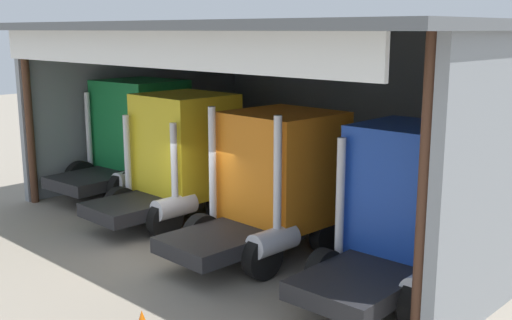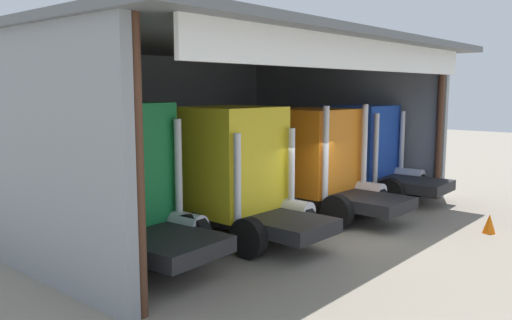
% 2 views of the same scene
% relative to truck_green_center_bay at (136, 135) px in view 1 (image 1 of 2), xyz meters
% --- Properties ---
extents(ground_plane, '(80.00, 80.00, 0.00)m').
position_rel_truck_green_center_bay_xyz_m(ground_plane, '(5.31, -3.10, -1.97)').
color(ground_plane, gray).
rests_on(ground_plane, ground).
extents(workshop_shed, '(14.60, 10.48, 5.56)m').
position_rel_truck_green_center_bay_xyz_m(workshop_shed, '(5.31, 2.33, 1.88)').
color(workshop_shed, gray).
rests_on(workshop_shed, ground).
extents(truck_green_center_bay, '(2.92, 4.58, 3.76)m').
position_rel_truck_green_center_bay_xyz_m(truck_green_center_bay, '(0.00, 0.00, 0.00)').
color(truck_green_center_bay, '#197F3D').
rests_on(truck_green_center_bay, ground).
extents(truck_yellow_center_left_bay, '(2.55, 4.31, 3.60)m').
position_rel_truck_green_center_bay_xyz_m(truck_yellow_center_left_bay, '(3.33, -0.88, -0.09)').
color(truck_yellow_center_left_bay, yellow).
rests_on(truck_yellow_center_left_bay, ground).
extents(truck_orange_yard_outside, '(2.61, 4.72, 3.59)m').
position_rel_truck_green_center_bay_xyz_m(truck_orange_yard_outside, '(7.06, -0.96, -0.16)').
color(truck_orange_yard_outside, orange).
rests_on(truck_orange_yard_outside, ground).
extents(truck_blue_center_right_bay, '(2.66, 4.54, 3.46)m').
position_rel_truck_green_center_bay_xyz_m(truck_blue_center_right_bay, '(10.60, -0.81, -0.19)').
color(truck_blue_center_right_bay, '#1E47B7').
rests_on(truck_blue_center_right_bay, ground).
extents(oil_drum, '(0.58, 0.58, 0.89)m').
position_rel_truck_green_center_bay_xyz_m(oil_drum, '(8.88, 5.14, -1.53)').
color(oil_drum, '#194CB2').
rests_on(oil_drum, ground).
extents(tool_cart, '(0.90, 0.60, 1.00)m').
position_rel_truck_green_center_bay_xyz_m(tool_cart, '(5.48, 4.47, -1.47)').
color(tool_cart, '#1E59A5').
rests_on(tool_cart, ground).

